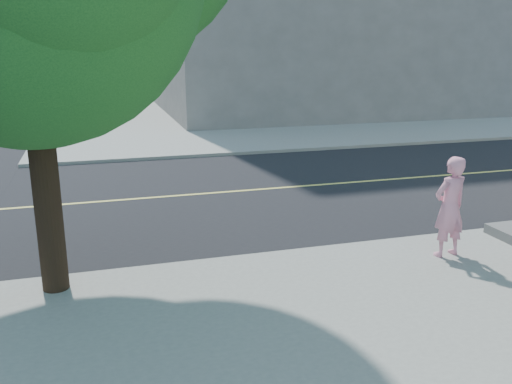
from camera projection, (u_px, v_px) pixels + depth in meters
name	position (u px, v px, depth m)	size (l,w,h in m)	color
ground	(18.00, 286.00, 8.49)	(140.00, 140.00, 0.00)	black
road_ew	(42.00, 206.00, 12.65)	(140.00, 9.00, 0.01)	black
sidewalk_ne	(309.00, 107.00, 32.06)	(29.00, 25.00, 0.12)	gray
man_on_phone	(450.00, 207.00, 9.20)	(0.63, 0.42, 1.74)	pink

